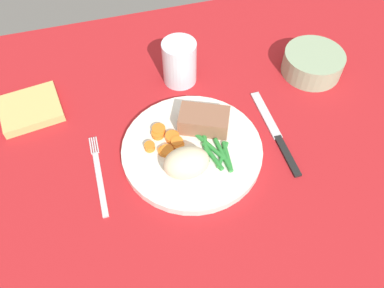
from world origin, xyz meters
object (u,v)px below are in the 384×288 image
(meat_portion, at_px, (204,120))
(knife, at_px, (276,134))
(fork, at_px, (99,175))
(salad_bowl, at_px, (313,62))
(water_glass, at_px, (180,65))
(napkin, at_px, (31,109))
(dinner_plate, at_px, (192,150))

(meat_portion, distance_m, knife, 0.14)
(meat_portion, xyz_separation_m, fork, (-0.20, -0.04, -0.03))
(knife, height_order, salad_bowl, salad_bowl)
(knife, relative_size, water_glass, 2.23)
(napkin, bearing_deg, knife, -22.76)
(meat_portion, distance_m, water_glass, 0.15)
(salad_bowl, height_order, napkin, salad_bowl)
(dinner_plate, xyz_separation_m, meat_portion, (0.03, 0.04, 0.03))
(meat_portion, xyz_separation_m, knife, (0.13, -0.04, -0.03))
(meat_portion, height_order, knife, meat_portion)
(knife, bearing_deg, salad_bowl, 42.49)
(dinner_plate, distance_m, meat_portion, 0.06)
(dinner_plate, bearing_deg, napkin, 146.70)
(salad_bowl, relative_size, napkin, 1.11)
(dinner_plate, distance_m, napkin, 0.33)
(meat_portion, distance_m, napkin, 0.34)
(dinner_plate, bearing_deg, salad_bowl, 24.11)
(dinner_plate, relative_size, knife, 1.22)
(knife, relative_size, salad_bowl, 1.67)
(meat_portion, xyz_separation_m, napkin, (-0.31, 0.14, -0.02))
(dinner_plate, distance_m, knife, 0.16)
(salad_bowl, bearing_deg, water_glass, 168.87)
(meat_portion, height_order, napkin, meat_portion)
(water_glass, relative_size, napkin, 0.83)
(knife, bearing_deg, water_glass, 122.82)
(knife, distance_m, water_glass, 0.24)
(meat_portion, bearing_deg, salad_bowl, 19.59)
(fork, height_order, knife, knife)
(salad_bowl, bearing_deg, knife, -135.20)
(fork, bearing_deg, napkin, 119.32)
(dinner_plate, relative_size, meat_portion, 2.82)
(meat_portion, height_order, fork, meat_portion)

